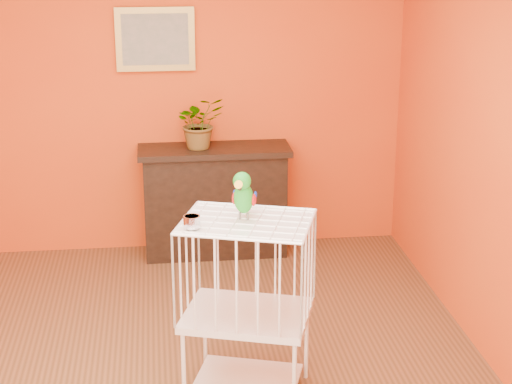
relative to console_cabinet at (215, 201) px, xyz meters
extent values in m
plane|color=brown|center=(-0.44, -2.04, -0.45)|extent=(4.50, 4.50, 0.00)
plane|color=#D24C13|center=(-0.44, 0.21, 0.85)|extent=(4.00, 0.00, 4.00)
plane|color=#D24C13|center=(1.56, -2.04, 0.85)|extent=(0.00, 4.50, 4.50)
cube|color=black|center=(0.00, 0.00, -0.03)|extent=(1.14, 0.38, 0.86)
cube|color=black|center=(0.00, 0.00, 0.43)|extent=(1.22, 0.44, 0.05)
cube|color=black|center=(0.00, -0.17, -0.03)|extent=(0.80, 0.02, 0.43)
cube|color=#562E18|center=(-0.24, -0.04, -0.12)|extent=(0.05, 0.17, 0.27)
cube|color=#2E5229|center=(-0.16, -0.04, -0.12)|extent=(0.05, 0.17, 0.27)
cube|color=#562E18|center=(-0.07, -0.04, -0.12)|extent=(0.05, 0.17, 0.27)
cube|color=#2E5229|center=(0.02, -0.04, -0.12)|extent=(0.05, 0.17, 0.27)
cube|color=#562E18|center=(0.12, -0.04, -0.12)|extent=(0.05, 0.17, 0.27)
imported|color=#26722D|center=(-0.11, -0.03, 0.61)|extent=(0.47, 0.50, 0.33)
cube|color=#A9893C|center=(-0.44, 0.18, 1.30)|extent=(0.62, 0.03, 0.50)
cube|color=gray|center=(-0.44, 0.17, 1.30)|extent=(0.52, 0.01, 0.40)
cube|color=white|center=(0.02, -2.21, -0.37)|extent=(0.71, 0.62, 0.02)
cube|color=white|center=(0.02, -2.21, 0.05)|extent=(0.83, 0.73, 0.04)
cube|color=white|center=(0.02, -2.21, 0.62)|extent=(0.83, 0.73, 0.01)
cylinder|color=white|center=(-0.35, -2.34, -0.21)|extent=(0.03, 0.03, 0.48)
cylinder|color=white|center=(0.25, -2.54, -0.21)|extent=(0.03, 0.03, 0.48)
cylinder|color=white|center=(-0.20, -1.88, -0.21)|extent=(0.03, 0.03, 0.48)
cylinder|color=white|center=(0.40, -2.08, -0.21)|extent=(0.03, 0.03, 0.48)
cylinder|color=silver|center=(-0.28, -2.28, 0.66)|extent=(0.09, 0.09, 0.06)
cylinder|color=#59544C|center=(-0.01, -2.17, 0.64)|extent=(0.01, 0.01, 0.04)
cylinder|color=#59544C|center=(0.03, -2.18, 0.64)|extent=(0.01, 0.01, 0.04)
ellipsoid|color=#149A29|center=(0.01, -2.18, 0.75)|extent=(0.16, 0.19, 0.20)
ellipsoid|color=#149A29|center=(0.00, -2.21, 0.86)|extent=(0.13, 0.13, 0.10)
cone|color=orange|center=(-0.02, -2.25, 0.85)|extent=(0.07, 0.08, 0.06)
cone|color=black|center=(-0.01, -2.24, 0.83)|extent=(0.03, 0.03, 0.03)
sphere|color=black|center=(-0.04, -2.21, 0.87)|extent=(0.01, 0.01, 0.01)
sphere|color=black|center=(0.02, -2.23, 0.87)|extent=(0.01, 0.01, 0.01)
ellipsoid|color=#A50C0C|center=(-0.04, -2.15, 0.74)|extent=(0.04, 0.06, 0.07)
ellipsoid|color=navy|center=(0.07, -2.19, 0.74)|extent=(0.04, 0.06, 0.07)
cone|color=#149A29|center=(0.04, -2.11, 0.68)|extent=(0.11, 0.15, 0.11)
camera|label=1|loc=(-0.45, -6.60, 2.24)|focal=60.00mm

